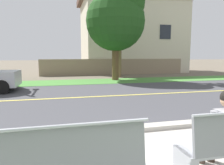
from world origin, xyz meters
The scene contains 9 objects.
ground_plane centered at (0.00, 8.00, 0.00)m, with size 140.00×140.00×0.00m, color #665B4C.
curb_edge centered at (0.00, 2.35, 0.06)m, with size 44.00×0.30×0.11m, color #ADA89E.
street_asphalt centered at (0.00, 6.50, 0.00)m, with size 52.00×8.00×0.01m, color #424247.
road_centre_line centered at (0.00, 6.50, 0.01)m, with size 48.00×0.14×0.01m, color #E0CC4C.
far_verge_grass centered at (0.00, 11.62, 0.01)m, with size 48.00×2.80×0.02m, color #478438.
seated_person_grey centered at (1.00, 0.46, 0.68)m, with size 0.52×0.68×1.25m.
shade_tree_left centered at (2.62, 12.08, 4.30)m, with size 4.01×4.01×6.62m.
garden_wall centered at (3.53, 16.24, 0.70)m, with size 13.00×0.36×1.40m, color gray.
house_across_street centered at (6.14, 19.43, 3.88)m, with size 10.78×6.91×7.67m.
Camera 1 is at (-1.24, -2.00, 1.71)m, focal length 33.62 mm.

